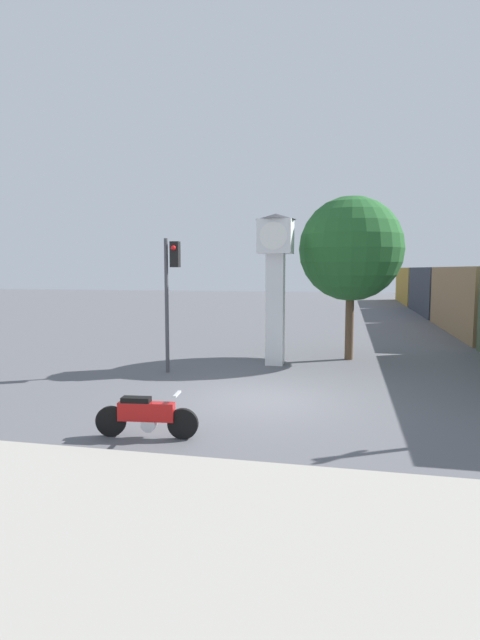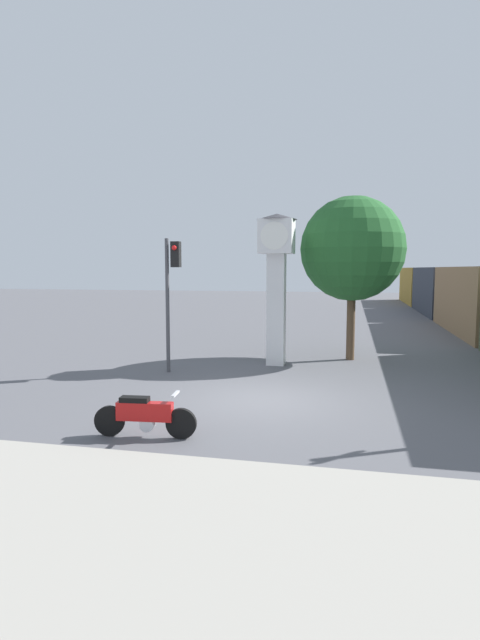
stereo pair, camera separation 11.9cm
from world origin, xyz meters
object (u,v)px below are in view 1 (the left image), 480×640
Objects in this scene: motorcycle at (146,416)px; traffic_light at (171,281)px; freight_train at (454,294)px; street_tree at (351,249)px; clock_tower at (276,266)px.

motorcycle is 0.48× the size of traffic_light.
freight_train reaches higher than motorcycle.
freight_train is at bearing 66.59° from street_tree.
street_tree is (3.92, 9.51, 3.56)m from motorcycle.
traffic_light is at bearing -123.03° from freight_train.
street_tree is at bearing 31.33° from clock_tower.
motorcycle is 6.68m from traffic_light.
freight_train is 16.48m from street_tree.
street_tree is at bearing -113.41° from freight_train.
street_tree is (5.54, 3.52, 1.08)m from traffic_light.
clock_tower is 18.86m from freight_train.
clock_tower is 3.67m from traffic_light.
clock_tower is (1.41, 7.99, 2.97)m from motorcycle.
street_tree reaches higher than freight_train.
traffic_light is (-3.04, -2.00, -0.49)m from clock_tower.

